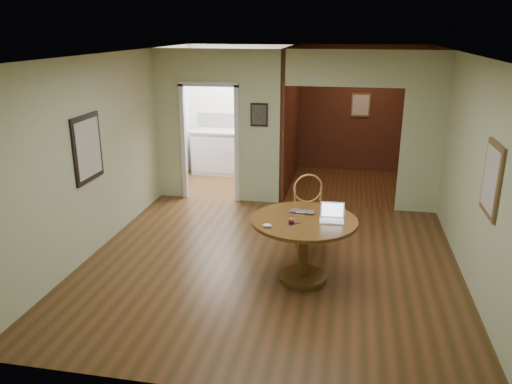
% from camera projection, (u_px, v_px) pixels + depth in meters
% --- Properties ---
extents(floor, '(5.00, 5.00, 0.00)m').
position_uv_depth(floor, '(269.00, 265.00, 6.70)').
color(floor, '#3F2A12').
rests_on(floor, ground).
extents(room_shell, '(5.20, 7.50, 5.00)m').
position_uv_depth(room_shell, '(272.00, 126.00, 9.26)').
color(room_shell, white).
rests_on(room_shell, ground).
extents(dining_table, '(1.30, 1.30, 0.81)m').
position_uv_depth(dining_table, '(304.00, 235.00, 6.16)').
color(dining_table, brown).
rests_on(dining_table, ground).
extents(chair, '(0.60, 0.60, 1.10)m').
position_uv_depth(chair, '(309.00, 209.00, 6.98)').
color(chair, '#A96F3B').
rests_on(chair, ground).
extents(open_laptop, '(0.30, 0.26, 0.21)m').
position_uv_depth(open_laptop, '(332.00, 215.00, 6.05)').
color(open_laptop, white).
rests_on(open_laptop, dining_table).
extents(closed_laptop, '(0.33, 0.22, 0.02)m').
position_uv_depth(closed_laptop, '(301.00, 213.00, 6.26)').
color(closed_laptop, '#AEAEB3').
rests_on(closed_laptop, dining_table).
extents(mouse, '(0.11, 0.07, 0.05)m').
position_uv_depth(mouse, '(267.00, 226.00, 5.83)').
color(mouse, white).
rests_on(mouse, dining_table).
extents(wine_glass, '(0.09, 0.09, 0.10)m').
position_uv_depth(wine_glass, '(292.00, 220.00, 5.93)').
color(wine_glass, white).
rests_on(wine_glass, dining_table).
extents(pen, '(0.12, 0.10, 0.01)m').
position_uv_depth(pen, '(295.00, 224.00, 5.93)').
color(pen, '#0C1258').
rests_on(pen, dining_table).
extents(kitchen_cabinet, '(2.06, 0.60, 0.94)m').
position_uv_depth(kitchen_cabinet, '(239.00, 153.00, 10.70)').
color(kitchen_cabinet, silver).
rests_on(kitchen_cabinet, ground).
extents(grocery_bag, '(0.39, 0.35, 0.33)m').
position_uv_depth(grocery_bag, '(270.00, 125.00, 10.38)').
color(grocery_bag, '#C8BB92').
rests_on(grocery_bag, kitchen_cabinet).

